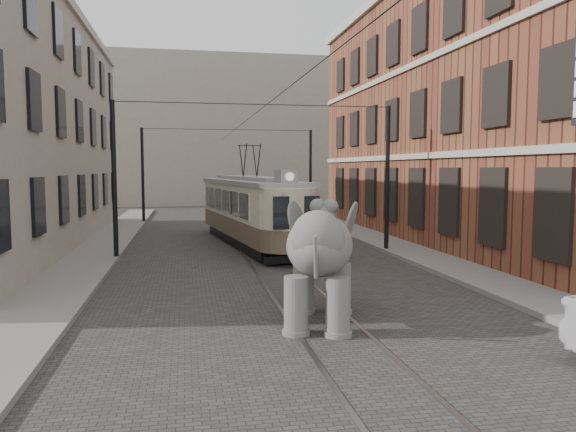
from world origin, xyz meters
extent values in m
plane|color=#3C3A38|center=(0.00, 0.00, 0.00)|extent=(120.00, 120.00, 0.00)
cube|color=slate|center=(6.00, 0.00, 0.07)|extent=(2.00, 60.00, 0.15)
cube|color=slate|center=(-6.50, 0.00, 0.07)|extent=(2.00, 60.00, 0.15)
cube|color=brown|center=(11.00, 9.00, 6.00)|extent=(8.00, 26.00, 12.00)
cube|color=gray|center=(0.00, 40.00, 7.00)|extent=(28.00, 10.00, 14.00)
camera|label=1|loc=(-2.98, -15.25, 3.47)|focal=33.90mm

